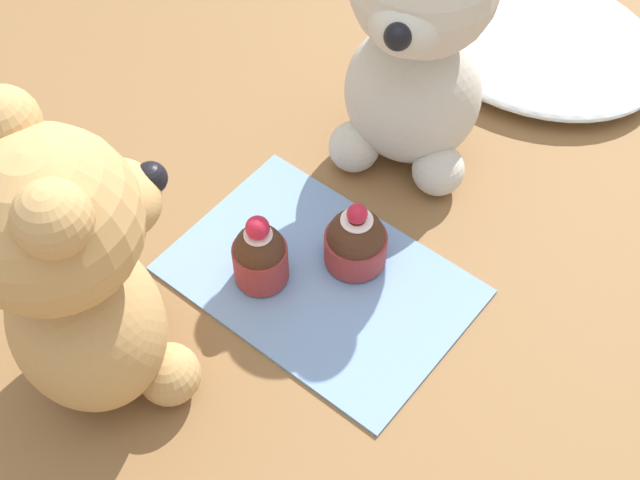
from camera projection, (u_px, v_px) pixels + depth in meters
The scene contains 7 objects.
ground_plane at pixel (320, 281), 0.73m from camera, with size 4.00×4.00×0.00m, color olive.
knitted_placemat at pixel (320, 279), 0.73m from camera, with size 0.24×0.16×0.01m, color #7A9ED1.
tulle_cloth at pixel (531, 37), 0.90m from camera, with size 0.27×0.22×0.03m, color white.
teddy_bear_cream at pixel (417, 44), 0.72m from camera, with size 0.15×0.15×0.25m.
teddy_bear_tan at pixel (75, 275), 0.58m from camera, with size 0.15×0.15×0.26m.
cupcake_near_cream_bear at pixel (356, 241), 0.72m from camera, with size 0.05×0.05×0.07m.
cupcake_near_tan_bear at pixel (260, 254), 0.71m from camera, with size 0.04×0.04×0.07m.
Camera 1 is at (0.26, -0.32, 0.61)m, focal length 50.00 mm.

